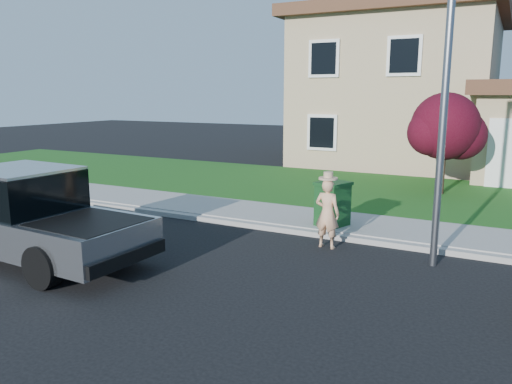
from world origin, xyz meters
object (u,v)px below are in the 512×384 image
ornamental_tree (446,130)px  trash_bin (333,203)px  woman (327,212)px  street_lamp (446,89)px  pickup_truck (25,217)px

ornamental_tree → trash_bin: size_ratio=3.04×
woman → ornamental_tree: bearing=-97.7°
trash_bin → street_lamp: (2.50, -1.45, 2.60)m
trash_bin → ornamental_tree: bearing=91.2°
ornamental_tree → street_lamp: bearing=-83.7°
trash_bin → street_lamp: 3.89m
pickup_truck → ornamental_tree: size_ratio=1.76×
woman → trash_bin: bearing=-71.7°
woman → trash_bin: woman is taller
ornamental_tree → street_lamp: (0.76, -6.89, 1.16)m
ornamental_tree → street_lamp: 7.03m
pickup_truck → street_lamp: 8.21m
woman → street_lamp: (2.19, -0.20, 2.51)m
ornamental_tree → woman: bearing=-102.0°
pickup_truck → woman: pickup_truck is taller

